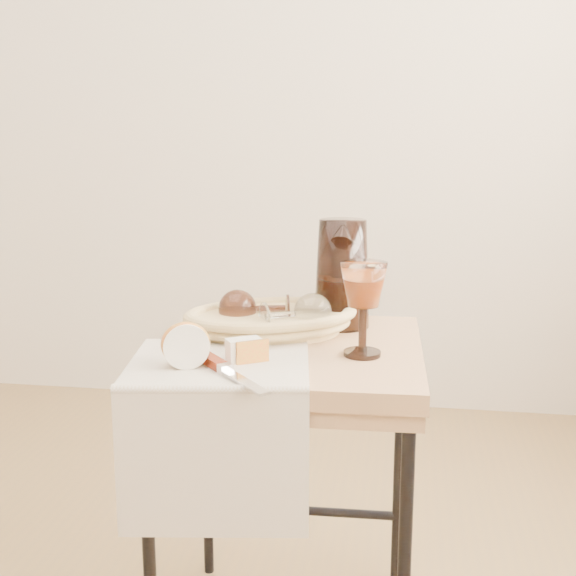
% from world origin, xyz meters
% --- Properties ---
extents(wall_back, '(3.60, 0.00, 2.70)m').
position_xyz_m(wall_back, '(0.00, 1.80, 1.35)').
color(wall_back, beige).
rests_on(wall_back, ground).
extents(side_table, '(0.54, 0.54, 0.66)m').
position_xyz_m(side_table, '(0.65, 0.34, 0.33)').
color(side_table, brown).
rests_on(side_table, floor).
extents(tea_towel, '(0.36, 0.34, 0.01)m').
position_xyz_m(tea_towel, '(0.55, 0.20, 0.66)').
color(tea_towel, beige).
rests_on(tea_towel, side_table).
extents(bread_basket, '(0.38, 0.33, 0.05)m').
position_xyz_m(bread_basket, '(0.60, 0.41, 0.69)').
color(bread_basket, tan).
rests_on(bread_basket, side_table).
extents(goblet_lying_a, '(0.15, 0.11, 0.08)m').
position_xyz_m(goblet_lying_a, '(0.58, 0.43, 0.71)').
color(goblet_lying_a, '#4F2D23').
rests_on(goblet_lying_a, bread_basket).
extents(goblet_lying_b, '(0.15, 0.13, 0.08)m').
position_xyz_m(goblet_lying_b, '(0.65, 0.40, 0.71)').
color(goblet_lying_b, white).
rests_on(goblet_lying_b, bread_basket).
extents(pitcher, '(0.18, 0.25, 0.27)m').
position_xyz_m(pitcher, '(0.74, 0.51, 0.78)').
color(pitcher, black).
rests_on(pitcher, side_table).
extents(wine_goblet, '(0.10, 0.10, 0.18)m').
position_xyz_m(wine_goblet, '(0.80, 0.30, 0.75)').
color(wine_goblet, white).
rests_on(wine_goblet, side_table).
extents(apple_half, '(0.10, 0.07, 0.08)m').
position_xyz_m(apple_half, '(0.49, 0.17, 0.71)').
color(apple_half, red).
rests_on(apple_half, tea_towel).
extents(apple_wedge, '(0.07, 0.06, 0.04)m').
position_xyz_m(apple_wedge, '(0.59, 0.21, 0.69)').
color(apple_wedge, white).
rests_on(apple_wedge, tea_towel).
extents(table_knife, '(0.17, 0.20, 0.02)m').
position_xyz_m(table_knife, '(0.58, 0.13, 0.68)').
color(table_knife, silver).
rests_on(table_knife, tea_towel).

